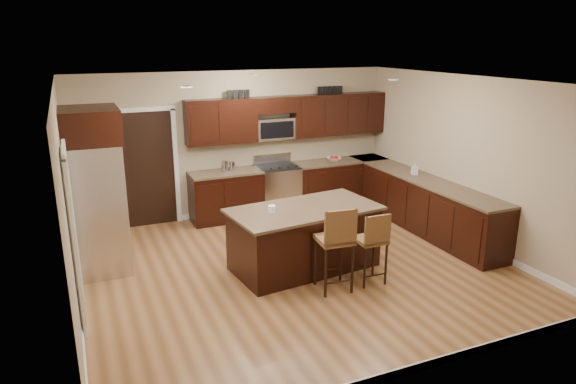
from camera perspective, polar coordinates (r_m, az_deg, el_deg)
name	(u,v)px	position (r m, az deg, el deg)	size (l,w,h in m)	color
floor	(297,267)	(7.66, 1.05, -8.38)	(6.00, 6.00, 0.00)	olive
ceiling	(298,81)	(6.97, 1.17, 12.19)	(6.00, 6.00, 0.00)	silver
wall_back	(238,144)	(9.70, -5.61, 5.32)	(6.00, 6.00, 0.00)	tan
wall_left	(67,206)	(6.60, -23.36, -1.39)	(5.50, 5.50, 0.00)	tan
wall_right	(466,160)	(8.83, 19.18, 3.35)	(5.50, 5.50, 0.00)	tan
base_cabinets	(359,196)	(9.53, 7.94, -0.48)	(4.02, 3.96, 0.92)	black
upper_cabinets	(292,116)	(9.83, 0.47, 8.45)	(4.00, 0.33, 0.80)	black
range	(278,189)	(9.86, -1.17, 0.33)	(0.76, 0.64, 1.11)	silver
microwave	(274,129)	(9.75, -1.55, 7.06)	(0.76, 0.31, 0.40)	silver
doorway	(149,169)	(9.41, -15.14, 2.46)	(0.85, 0.03, 2.06)	black
pantry_door	(73,240)	(6.42, -22.82, -4.94)	(0.03, 0.80, 2.04)	white
letter_decor	(285,92)	(9.72, -0.31, 11.05)	(2.20, 0.03, 0.15)	black
island	(304,240)	(7.51, 1.80, -5.33)	(2.24, 1.35, 0.92)	black
stool_mid	(336,240)	(6.72, 5.39, -5.30)	(0.48, 0.48, 1.18)	brown
stool_right	(373,240)	(7.04, 9.39, -5.28)	(0.39, 0.39, 1.02)	brown
refrigerator	(96,190)	(7.72, -20.53, 0.25)	(0.79, 1.00, 2.35)	silver
floor_mat	(257,229)	(9.15, -3.42, -4.10)	(0.94, 0.63, 0.01)	brown
fruit_bowl	(334,159)	(10.24, 5.13, 3.67)	(0.28, 0.28, 0.07)	silver
soap_bottle	(415,169)	(9.40, 13.91, 2.54)	(0.10, 0.10, 0.22)	#B2B2B2
canister_tall	(225,166)	(9.39, -7.04, 2.85)	(0.12, 0.12, 0.20)	silver
canister_short	(232,166)	(9.44, -6.24, 2.85)	(0.11, 0.11, 0.18)	silver
island_jar	(272,209)	(7.14, -1.81, -1.90)	(0.10, 0.10, 0.10)	white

